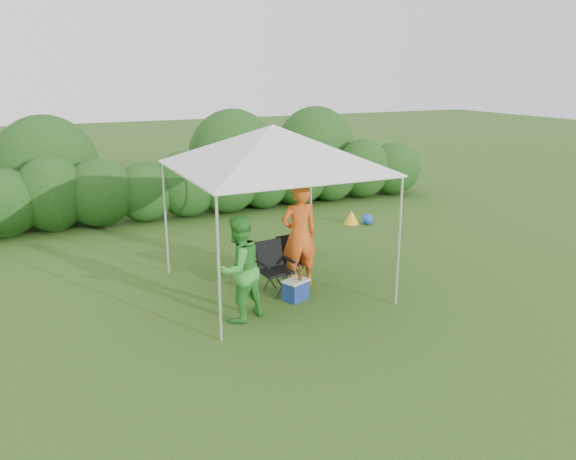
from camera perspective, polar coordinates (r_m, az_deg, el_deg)
name	(u,v)px	position (r m, az deg, el deg)	size (l,w,h in m)	color
ground	(287,297)	(9.49, -0.14, -6.86)	(70.00, 70.00, 0.00)	#365A1C
hedge	(190,185)	(14.71, -9.89, 4.52)	(14.50, 1.53, 1.80)	#214E18
canopy	(273,147)	(9.28, -1.49, 8.41)	(3.10, 3.10, 2.83)	silver
chair_right	(291,255)	(10.12, 0.34, -2.59)	(0.55, 0.51, 0.81)	black
chair_left	(273,264)	(9.56, -1.53, -3.46)	(0.59, 0.55, 0.89)	black
man	(299,235)	(9.76, 1.13, -0.50)	(0.67, 0.44, 1.83)	#EF571B
woman	(239,269)	(8.44, -5.03, -3.95)	(0.80, 0.62, 1.64)	green
cooler	(296,290)	(9.35, 0.79, -6.07)	(0.50, 0.44, 0.35)	navy
bottle	(300,273)	(9.24, 1.24, -4.38)	(0.07, 0.07, 0.25)	#592D0C
lawn_toy	(356,218)	(13.98, 6.88, 1.25)	(0.66, 0.55, 0.33)	yellow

